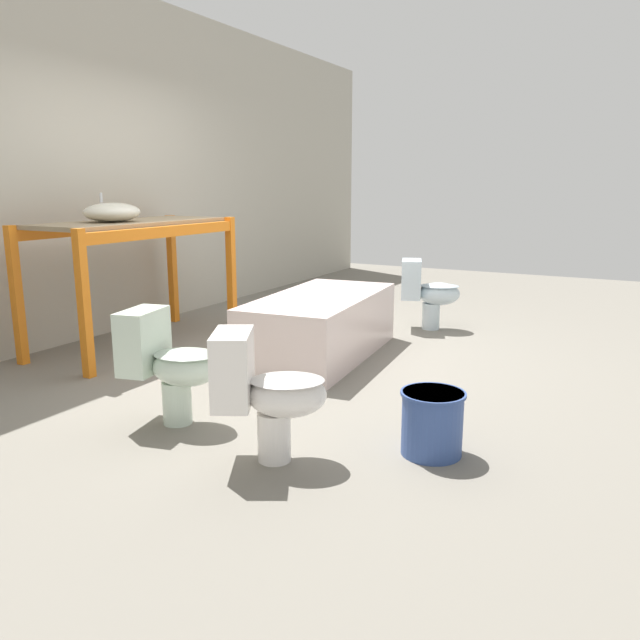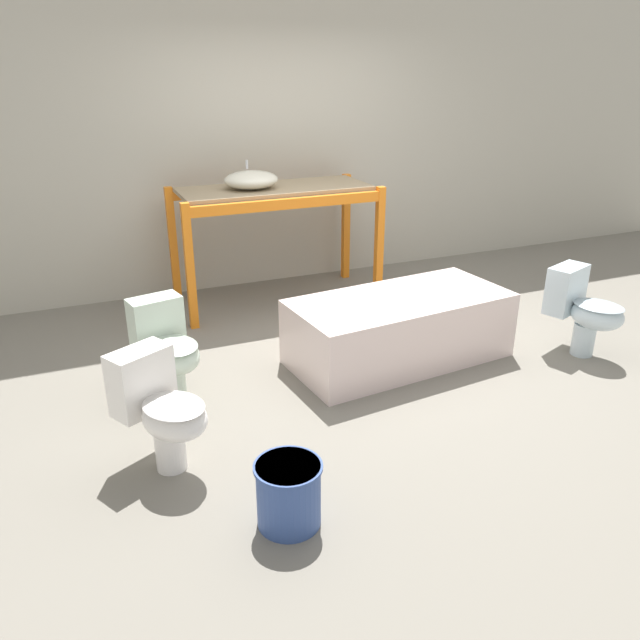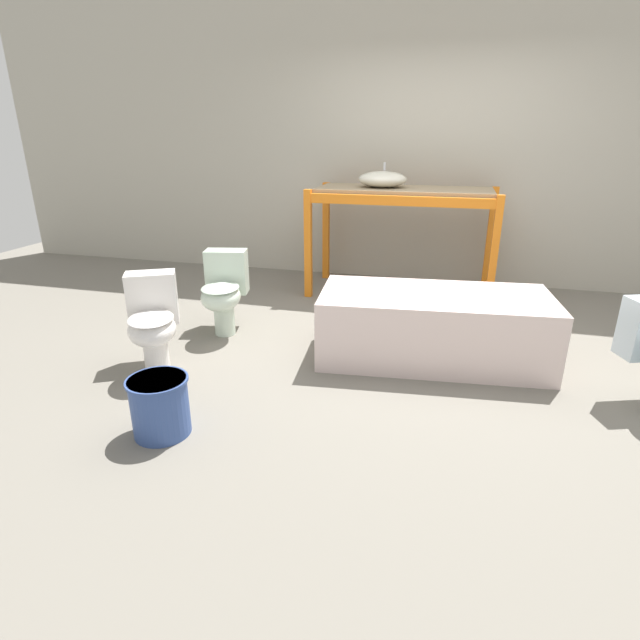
{
  "view_description": "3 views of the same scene",
  "coord_description": "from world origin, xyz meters",
  "px_view_note": "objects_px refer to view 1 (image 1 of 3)",
  "views": [
    {
      "loc": [
        -4.28,
        -2.7,
        1.41
      ],
      "look_at": [
        -0.68,
        -0.78,
        0.52
      ],
      "focal_mm": 35.0,
      "sensor_mm": 36.0,
      "label": 1
    },
    {
      "loc": [
        -2.1,
        -4.15,
        2.16
      ],
      "look_at": [
        -0.7,
        -0.82,
        0.66
      ],
      "focal_mm": 35.0,
      "sensor_mm": 36.0,
      "label": 2
    },
    {
      "loc": [
        0.24,
        -3.92,
        1.63
      ],
      "look_at": [
        -0.54,
        -0.94,
        0.46
      ],
      "focal_mm": 28.0,
      "sensor_mm": 36.0,
      "label": 3
    }
  ],
  "objects_px": {
    "bathtub_main": "(321,321)",
    "toilet_near": "(265,389)",
    "sink_basin": "(112,212)",
    "toilet_far": "(428,291)",
    "toilet_extra": "(169,361)",
    "bucket_white": "(432,422)"
  },
  "relations": [
    {
      "from": "toilet_near",
      "to": "toilet_far",
      "type": "xyz_separation_m",
      "value": [
        3.3,
        0.25,
        0.0
      ]
    },
    {
      "from": "toilet_extra",
      "to": "toilet_near",
      "type": "bearing_deg",
      "value": -115.05
    },
    {
      "from": "bathtub_main",
      "to": "toilet_near",
      "type": "relative_size",
      "value": 2.55
    },
    {
      "from": "bucket_white",
      "to": "toilet_near",
      "type": "bearing_deg",
      "value": 123.32
    },
    {
      "from": "toilet_far",
      "to": "bucket_white",
      "type": "relative_size",
      "value": 1.99
    },
    {
      "from": "sink_basin",
      "to": "toilet_near",
      "type": "distance_m",
      "value": 2.75
    },
    {
      "from": "toilet_far",
      "to": "toilet_extra",
      "type": "bearing_deg",
      "value": 150.14
    },
    {
      "from": "toilet_near",
      "to": "toilet_extra",
      "type": "xyz_separation_m",
      "value": [
        0.17,
        0.79,
        0.0
      ]
    },
    {
      "from": "bucket_white",
      "to": "toilet_extra",
      "type": "bearing_deg",
      "value": 101.37
    },
    {
      "from": "sink_basin",
      "to": "bathtub_main",
      "type": "height_order",
      "value": "sink_basin"
    },
    {
      "from": "bathtub_main",
      "to": "bucket_white",
      "type": "distance_m",
      "value": 2.04
    },
    {
      "from": "sink_basin",
      "to": "toilet_far",
      "type": "distance_m",
      "value": 3.01
    },
    {
      "from": "toilet_near",
      "to": "bucket_white",
      "type": "relative_size",
      "value": 1.99
    },
    {
      "from": "toilet_extra",
      "to": "bucket_white",
      "type": "relative_size",
      "value": 1.99
    },
    {
      "from": "toilet_extra",
      "to": "toilet_far",
      "type": "bearing_deg",
      "value": -22.55
    },
    {
      "from": "sink_basin",
      "to": "bathtub_main",
      "type": "bearing_deg",
      "value": -67.89
    },
    {
      "from": "toilet_extra",
      "to": "bathtub_main",
      "type": "bearing_deg",
      "value": -15.55
    },
    {
      "from": "bathtub_main",
      "to": "toilet_far",
      "type": "bearing_deg",
      "value": -24.01
    },
    {
      "from": "bathtub_main",
      "to": "toilet_near",
      "type": "distance_m",
      "value": 2.05
    },
    {
      "from": "bathtub_main",
      "to": "bucket_white",
      "type": "bearing_deg",
      "value": -140.76
    },
    {
      "from": "sink_basin",
      "to": "toilet_far",
      "type": "bearing_deg",
      "value": -45.46
    },
    {
      "from": "sink_basin",
      "to": "toilet_near",
      "type": "height_order",
      "value": "sink_basin"
    }
  ]
}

